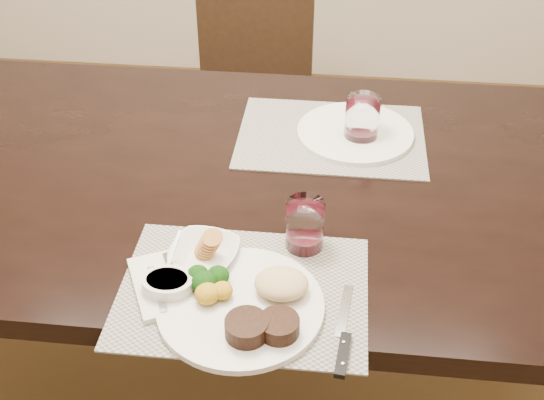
# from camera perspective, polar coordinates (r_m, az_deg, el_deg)

# --- Properties ---
(ground_plane) EXTENTS (4.50, 4.50, 0.00)m
(ground_plane) POSITION_cam_1_polar(r_m,az_deg,el_deg) (2.11, -4.87, -14.40)
(ground_plane) COLOR #442D15
(ground_plane) RESTS_ON ground
(dining_table) EXTENTS (2.00, 1.00, 0.75)m
(dining_table) POSITION_cam_1_polar(r_m,az_deg,el_deg) (1.64, -6.07, 0.21)
(dining_table) COLOR black
(dining_table) RESTS_ON ground
(chair_far) EXTENTS (0.42, 0.42, 0.90)m
(chair_far) POSITION_cam_1_polar(r_m,az_deg,el_deg) (2.51, -1.67, 10.04)
(chair_far) COLOR black
(chair_far) RESTS_ON ground
(placemat_near) EXTENTS (0.46, 0.34, 0.00)m
(placemat_near) POSITION_cam_1_polar(r_m,az_deg,el_deg) (1.28, -2.43, -7.62)
(placemat_near) COLOR gray
(placemat_near) RESTS_ON dining_table
(placemat_far) EXTENTS (0.46, 0.34, 0.00)m
(placemat_far) POSITION_cam_1_polar(r_m,az_deg,el_deg) (1.71, 4.97, 5.34)
(placemat_far) COLOR gray
(placemat_far) RESTS_ON dining_table
(dinner_plate) EXTENTS (0.30, 0.30, 0.05)m
(dinner_plate) POSITION_cam_1_polar(r_m,az_deg,el_deg) (1.23, -2.02, -8.68)
(dinner_plate) COLOR silver
(dinner_plate) RESTS_ON placemat_near
(napkin_fork) EXTENTS (0.16, 0.19, 0.02)m
(napkin_fork) POSITION_cam_1_polar(r_m,az_deg,el_deg) (1.29, -9.31, -6.98)
(napkin_fork) COLOR silver
(napkin_fork) RESTS_ON placemat_near
(steak_knife) EXTENTS (0.03, 0.22, 0.01)m
(steak_knife) POSITION_cam_1_polar(r_m,az_deg,el_deg) (1.19, 5.98, -11.86)
(steak_knife) COLOR silver
(steak_knife) RESTS_ON placemat_near
(cracker_bowl) EXTENTS (0.15, 0.15, 0.06)m
(cracker_bowl) POSITION_cam_1_polar(r_m,az_deg,el_deg) (1.33, -5.67, -4.43)
(cracker_bowl) COLOR silver
(cracker_bowl) RESTS_ON placemat_near
(sauce_ramekin) EXTENTS (0.10, 0.14, 0.08)m
(sauce_ramekin) POSITION_cam_1_polar(r_m,az_deg,el_deg) (1.27, -8.72, -7.04)
(sauce_ramekin) COLOR silver
(sauce_ramekin) RESTS_ON placemat_near
(wine_glass_near) EXTENTS (0.08, 0.08, 0.10)m
(wine_glass_near) POSITION_cam_1_polar(r_m,az_deg,el_deg) (1.34, 2.76, -2.27)
(wine_glass_near) COLOR white
(wine_glass_near) RESTS_ON placemat_near
(far_plate) EXTENTS (0.29, 0.29, 0.01)m
(far_plate) POSITION_cam_1_polar(r_m,az_deg,el_deg) (1.71, 6.96, 5.62)
(far_plate) COLOR silver
(far_plate) RESTS_ON placemat_far
(wine_glass_far) EXTENTS (0.08, 0.08, 0.11)m
(wine_glass_far) POSITION_cam_1_polar(r_m,az_deg,el_deg) (1.67, 7.53, 6.53)
(wine_glass_far) COLOR white
(wine_glass_far) RESTS_ON placemat_far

